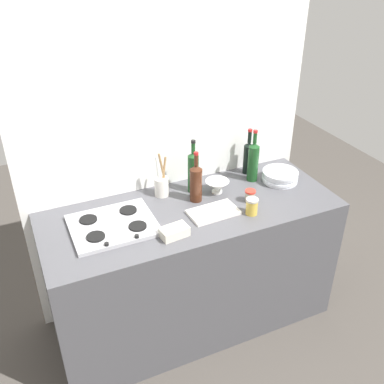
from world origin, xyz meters
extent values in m
plane|color=#47423D|center=(0.00, 0.00, 0.00)|extent=(6.00, 6.00, 0.00)
cube|color=#4C4C51|center=(0.00, 0.00, 0.45)|extent=(1.80, 0.70, 0.90)
cube|color=white|center=(0.00, 0.38, 1.21)|extent=(1.90, 0.06, 2.42)
cube|color=#B2B2B7|center=(-0.48, 0.01, 0.91)|extent=(0.47, 0.39, 0.02)
cylinder|color=black|center=(-0.60, -0.07, 0.93)|extent=(0.10, 0.10, 0.01)
cylinder|color=black|center=(-0.36, -0.07, 0.93)|extent=(0.10, 0.10, 0.01)
cylinder|color=black|center=(-0.60, 0.10, 0.93)|extent=(0.10, 0.10, 0.01)
cylinder|color=black|center=(-0.36, 0.10, 0.93)|extent=(0.10, 0.10, 0.01)
cylinder|color=black|center=(-0.56, -0.17, 0.93)|extent=(0.02, 0.02, 0.02)
cylinder|color=black|center=(-0.40, -0.17, 0.93)|extent=(0.02, 0.02, 0.02)
cylinder|color=white|center=(0.67, 0.08, 0.91)|extent=(0.23, 0.23, 0.01)
cylinder|color=white|center=(0.67, 0.07, 0.92)|extent=(0.23, 0.23, 0.01)
cylinder|color=white|center=(0.68, 0.08, 0.94)|extent=(0.23, 0.23, 0.01)
cylinder|color=white|center=(0.67, 0.07, 0.95)|extent=(0.23, 0.23, 0.01)
cylinder|color=white|center=(0.67, 0.07, 0.97)|extent=(0.23, 0.23, 0.01)
cylinder|color=#19471E|center=(0.51, 0.16, 1.02)|extent=(0.07, 0.07, 0.24)
cone|color=#19471E|center=(0.51, 0.16, 1.16)|extent=(0.07, 0.07, 0.02)
cylinder|color=#19471E|center=(0.51, 0.16, 1.20)|extent=(0.02, 0.02, 0.07)
cylinder|color=#B21E1E|center=(0.51, 0.16, 1.25)|extent=(0.03, 0.03, 0.02)
cylinder|color=#19471E|center=(0.10, 0.19, 1.02)|extent=(0.07, 0.07, 0.25)
cone|color=#19471E|center=(0.10, 0.19, 1.16)|extent=(0.07, 0.07, 0.02)
cylinder|color=#19471E|center=(0.10, 0.19, 1.20)|extent=(0.02, 0.02, 0.07)
cylinder|color=black|center=(0.10, 0.19, 1.24)|extent=(0.03, 0.03, 0.02)
cylinder|color=black|center=(0.54, 0.27, 1.00)|extent=(0.07, 0.07, 0.20)
cone|color=black|center=(0.54, 0.27, 1.11)|extent=(0.07, 0.07, 0.02)
cylinder|color=black|center=(0.54, 0.27, 1.17)|extent=(0.03, 0.03, 0.08)
cylinder|color=#B21E1E|center=(0.54, 0.27, 1.21)|extent=(0.03, 0.03, 0.02)
cylinder|color=#472314|center=(0.06, 0.09, 1.01)|extent=(0.08, 0.08, 0.21)
cone|color=#472314|center=(0.06, 0.09, 1.13)|extent=(0.08, 0.08, 0.03)
cylinder|color=#472314|center=(0.06, 0.09, 1.18)|extent=(0.02, 0.02, 0.07)
cylinder|color=#B21E1E|center=(0.06, 0.09, 1.22)|extent=(0.03, 0.03, 0.02)
cylinder|color=white|center=(0.23, 0.12, 0.91)|extent=(0.07, 0.07, 0.01)
cone|color=white|center=(0.23, 0.12, 0.95)|extent=(0.15, 0.15, 0.07)
cube|color=silver|center=(-0.20, -0.20, 0.93)|extent=(0.16, 0.11, 0.06)
cylinder|color=silver|center=(-0.11, 0.23, 0.96)|extent=(0.09, 0.09, 0.12)
cylinder|color=#997247|center=(-0.09, 0.23, 1.05)|extent=(0.05, 0.03, 0.21)
cylinder|color=#997247|center=(-0.09, 0.23, 1.07)|extent=(0.05, 0.02, 0.24)
cylinder|color=#B7B7B2|center=(-0.13, 0.22, 1.06)|extent=(0.02, 0.05, 0.22)
cylinder|color=#9E998C|center=(0.36, -0.07, 0.93)|extent=(0.06, 0.06, 0.07)
cylinder|color=red|center=(0.36, -0.07, 0.97)|extent=(0.07, 0.07, 0.01)
cylinder|color=gold|center=(0.30, -0.19, 0.94)|extent=(0.07, 0.07, 0.09)
cylinder|color=beige|center=(0.30, -0.19, 1.00)|extent=(0.07, 0.07, 0.01)
cube|color=silver|center=(0.10, -0.09, 0.91)|extent=(0.30, 0.18, 0.02)
camera|label=1|loc=(-0.91, -2.02, 2.35)|focal=41.36mm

